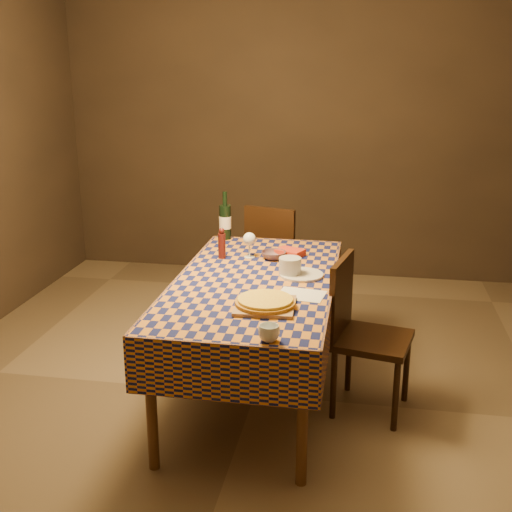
{
  "coord_description": "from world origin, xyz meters",
  "views": [
    {
      "loc": [
        0.63,
        -3.55,
        2.02
      ],
      "look_at": [
        0.0,
        0.05,
        0.9
      ],
      "focal_mm": 45.0,
      "sensor_mm": 36.0,
      "label": 1
    }
  ],
  "objects_px": {
    "white_plate": "(301,275)",
    "chair_right": "(359,327)",
    "wine_bottle": "(225,221)",
    "cutting_board": "(265,306)",
    "bowl": "(274,255)",
    "dining_table": "(255,291)",
    "pizza": "(265,301)",
    "chair_far": "(275,254)"
  },
  "relations": [
    {
      "from": "cutting_board",
      "to": "pizza",
      "type": "bearing_deg",
      "value": 0.0
    },
    {
      "from": "pizza",
      "to": "bowl",
      "type": "relative_size",
      "value": 2.07
    },
    {
      "from": "cutting_board",
      "to": "bowl",
      "type": "xyz_separation_m",
      "value": [
        -0.08,
        0.86,
        0.02
      ]
    },
    {
      "from": "white_plate",
      "to": "bowl",
      "type": "bearing_deg",
      "value": 124.17
    },
    {
      "from": "dining_table",
      "to": "chair_right",
      "type": "height_order",
      "value": "chair_right"
    },
    {
      "from": "wine_bottle",
      "to": "cutting_board",
      "type": "bearing_deg",
      "value": -68.81
    },
    {
      "from": "pizza",
      "to": "chair_far",
      "type": "bearing_deg",
      "value": 96.47
    },
    {
      "from": "wine_bottle",
      "to": "white_plate",
      "type": "height_order",
      "value": "wine_bottle"
    },
    {
      "from": "dining_table",
      "to": "wine_bottle",
      "type": "xyz_separation_m",
      "value": [
        -0.37,
        0.86,
        0.21
      ]
    },
    {
      "from": "chair_far",
      "to": "wine_bottle",
      "type": "bearing_deg",
      "value": -122.2
    },
    {
      "from": "pizza",
      "to": "bowl",
      "type": "distance_m",
      "value": 0.87
    },
    {
      "from": "bowl",
      "to": "white_plate",
      "type": "distance_m",
      "value": 0.38
    },
    {
      "from": "wine_bottle",
      "to": "white_plate",
      "type": "xyz_separation_m",
      "value": [
        0.63,
        -0.74,
        -0.12
      ]
    },
    {
      "from": "white_plate",
      "to": "chair_far",
      "type": "relative_size",
      "value": 0.29
    },
    {
      "from": "pizza",
      "to": "bowl",
      "type": "bearing_deg",
      "value": 95.34
    },
    {
      "from": "bowl",
      "to": "wine_bottle",
      "type": "bearing_deg",
      "value": 134.33
    },
    {
      "from": "white_plate",
      "to": "chair_right",
      "type": "bearing_deg",
      "value": -21.01
    },
    {
      "from": "dining_table",
      "to": "chair_far",
      "type": "bearing_deg",
      "value": 92.87
    },
    {
      "from": "wine_bottle",
      "to": "chair_right",
      "type": "distance_m",
      "value": 1.38
    },
    {
      "from": "chair_far",
      "to": "chair_right",
      "type": "xyz_separation_m",
      "value": [
        0.7,
        -1.36,
        0.0
      ]
    },
    {
      "from": "chair_right",
      "to": "pizza",
      "type": "bearing_deg",
      "value": -140.49
    },
    {
      "from": "dining_table",
      "to": "bowl",
      "type": "relative_size",
      "value": 11.41
    },
    {
      "from": "wine_bottle",
      "to": "pizza",
      "type": "bearing_deg",
      "value": -68.81
    },
    {
      "from": "pizza",
      "to": "chair_far",
      "type": "xyz_separation_m",
      "value": [
        -0.2,
        1.77,
        -0.28
      ]
    },
    {
      "from": "cutting_board",
      "to": "white_plate",
      "type": "distance_m",
      "value": 0.56
    },
    {
      "from": "cutting_board",
      "to": "wine_bottle",
      "type": "distance_m",
      "value": 1.39
    },
    {
      "from": "dining_table",
      "to": "chair_right",
      "type": "xyz_separation_m",
      "value": [
        0.63,
        -0.03,
        -0.17
      ]
    },
    {
      "from": "pizza",
      "to": "chair_right",
      "type": "relative_size",
      "value": 0.36
    },
    {
      "from": "dining_table",
      "to": "pizza",
      "type": "distance_m",
      "value": 0.47
    },
    {
      "from": "wine_bottle",
      "to": "white_plate",
      "type": "relative_size",
      "value": 1.31
    },
    {
      "from": "dining_table",
      "to": "white_plate",
      "type": "distance_m",
      "value": 0.3
    },
    {
      "from": "dining_table",
      "to": "pizza",
      "type": "xyz_separation_m",
      "value": [
        0.13,
        -0.44,
        0.11
      ]
    },
    {
      "from": "dining_table",
      "to": "chair_right",
      "type": "relative_size",
      "value": 1.98
    },
    {
      "from": "white_plate",
      "to": "chair_right",
      "type": "xyz_separation_m",
      "value": [
        0.36,
        -0.14,
        -0.25
      ]
    },
    {
      "from": "cutting_board",
      "to": "pizza",
      "type": "distance_m",
      "value": 0.03
    },
    {
      "from": "dining_table",
      "to": "white_plate",
      "type": "bearing_deg",
      "value": 22.61
    },
    {
      "from": "dining_table",
      "to": "wine_bottle",
      "type": "distance_m",
      "value": 0.95
    },
    {
      "from": "pizza",
      "to": "white_plate",
      "type": "distance_m",
      "value": 0.56
    },
    {
      "from": "bowl",
      "to": "wine_bottle",
      "type": "relative_size",
      "value": 0.46
    },
    {
      "from": "dining_table",
      "to": "wine_bottle",
      "type": "relative_size",
      "value": 5.27
    },
    {
      "from": "pizza",
      "to": "chair_right",
      "type": "xyz_separation_m",
      "value": [
        0.49,
        0.41,
        -0.28
      ]
    },
    {
      "from": "pizza",
      "to": "chair_right",
      "type": "bearing_deg",
      "value": 39.51
    }
  ]
}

